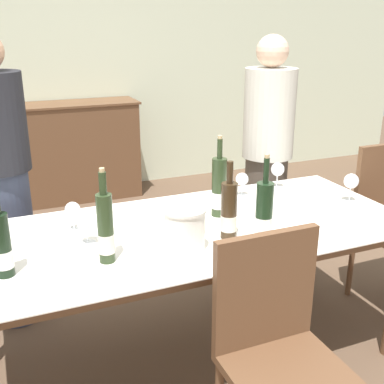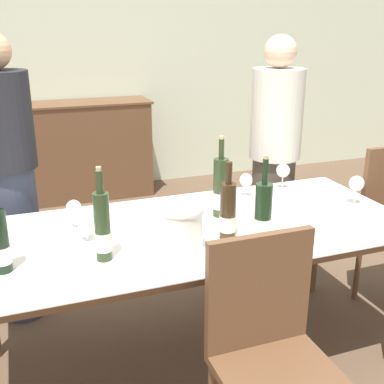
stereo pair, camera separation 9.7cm
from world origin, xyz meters
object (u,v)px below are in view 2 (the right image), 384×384
Objects in this scene: wine_glass_2 at (283,171)px; person_guest_left at (274,161)px; wine_glass_0 at (356,184)px; wine_glass_3 at (74,209)px; wine_bottle_4 at (228,212)px; wine_glass_1 at (246,181)px; wine_glass_4 at (86,221)px; wine_bottle_5 at (263,215)px; person_host at (9,185)px; wine_bottle_1 at (0,242)px; wine_bottle_2 at (221,189)px; wine_bottle_0 at (103,228)px; dining_table at (192,240)px; ice_bucket at (182,228)px; chair_near_front at (270,346)px; sideboard_cabinet at (74,151)px.

person_guest_left is at bearing 68.12° from wine_glass_2.
wine_glass_3 is (-1.45, 0.19, -0.01)m from wine_glass_0.
wine_bottle_4 reaches higher than wine_glass_1.
wine_glass_4 reaches higher than wine_glass_1.
person_guest_left reaches higher than wine_bottle_5.
wine_glass_3 is at bearing -158.97° from person_guest_left.
wine_glass_1 is 1.31m from person_host.
wine_bottle_2 is (1.02, 0.24, 0.02)m from wine_bottle_1.
dining_table is at bearing 21.62° from wine_bottle_0.
wine_glass_2 is 1.23m from wine_glass_4.
wine_bottle_2 is 0.35m from wine_bottle_5.
wine_bottle_5 is (0.05, -0.35, -0.01)m from wine_bottle_2.
wine_bottle_0 is at bearing -5.18° from wine_bottle_1.
person_host is (-0.91, 0.92, -0.05)m from wine_bottle_4.
wine_glass_4 is at bearing -152.46° from person_guest_left.
ice_bucket is at bearing -54.41° from person_host.
wine_glass_4 is at bearing -162.51° from wine_glass_1.
wine_glass_0 is at bearing 38.42° from chair_near_front.
wine_bottle_2 is (0.30, 0.30, 0.04)m from ice_bucket.
wine_glass_3 is (-0.29, -2.53, 0.36)m from sideboard_cabinet.
person_host is at bearing 165.26° from wine_glass_2.
wine_glass_2 is 1.55m from person_host.
dining_table is at bearing -139.60° from person_guest_left.
wine_glass_2 is at bearing 58.53° from chair_near_front.
wine_bottle_0 is 2.65× the size of wine_glass_2.
wine_glass_2 is at bearing 34.72° from ice_bucket.
wine_bottle_5 is at bearing -20.28° from wine_glass_4.
ice_bucket is at bearing -135.50° from wine_bottle_2.
wine_glass_1 is (0.25, 0.21, -0.05)m from wine_bottle_2.
wine_glass_3 is 0.17m from wine_glass_4.
wine_bottle_4 is at bearing -1.13° from wine_bottle_1.
ice_bucket is (-0.12, -0.20, 0.16)m from dining_table.
wine_glass_4 is (-0.49, 0.02, 0.16)m from dining_table.
person_host reaches higher than dining_table.
wine_glass_2 is at bearing 18.21° from wine_bottle_1.
wine_bottle_1 is 1.05m from wine_bottle_2.
person_host reaches higher than ice_bucket.
wine_bottle_4 is 0.22× the size of person_guest_left.
wine_glass_0 is at bearing 7.56° from wine_bottle_0.
person_host is at bearing 87.95° from wine_bottle_1.
wine_glass_0 is at bearing -31.65° from wine_glass_1.
wine_bottle_1 is 1.88m from person_guest_left.
person_host is at bearing 146.36° from wine_bottle_2.
wine_bottle_5 is 0.42× the size of chair_near_front.
wine_bottle_0 is 1.39m from wine_glass_0.
chair_near_front is (0.28, -3.41, 0.07)m from sideboard_cabinet.
ice_bucket is 1.21× the size of wine_glass_0.
wine_glass_2 is at bearing 123.21° from wine_glass_0.
wine_glass_0 is 0.43m from wine_glass_2.
ice_bucket is at bearing -4.77° from wine_bottle_1.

